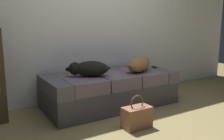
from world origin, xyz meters
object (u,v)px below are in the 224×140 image
couch (110,89)px  dog_dark (88,69)px  tv_remote (154,67)px  dog_tan (139,64)px  handbag (137,117)px

couch → dog_dark: 0.50m
couch → tv_remote: (0.82, 0.01, 0.25)m
couch → dog_dark: bearing=-170.9°
dog_tan → handbag: bearing=-129.0°
couch → tv_remote: 0.86m
couch → handbag: 0.85m
tv_remote → handbag: 1.33m
dog_dark → handbag: size_ratio=1.50×
dog_dark → handbag: dog_dark is taller
dog_tan → tv_remote: bearing=18.6°
tv_remote → dog_dark: bearing=-154.5°
couch → tv_remote: bearing=0.4°
dog_tan → couch: bearing=162.4°
couch → tv_remote: size_ratio=12.24×
dog_tan → tv_remote: dog_tan is taller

